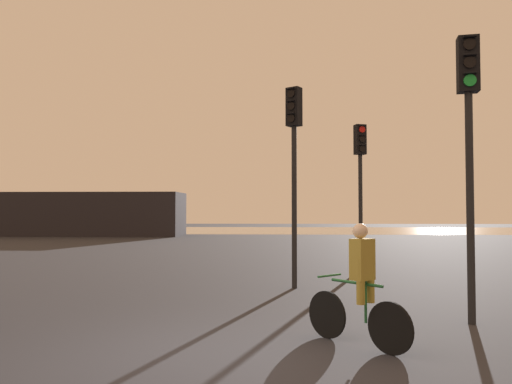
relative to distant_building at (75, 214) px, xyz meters
name	(u,v)px	position (x,y,z in m)	size (l,w,h in m)	color
ground_plane	(198,358)	(13.44, -28.84, -1.52)	(120.00, 120.00, 0.00)	#28282D
water_strip	(266,230)	(13.44, 10.00, -1.52)	(80.00, 16.00, 0.01)	#9E937F
distant_building	(75,214)	(0.00, 0.00, 0.00)	(15.29, 4.00, 3.04)	black
traffic_light_center	(294,149)	(14.80, -23.35, 1.70)	(0.40, 0.42, 4.65)	black
traffic_light_near_right	(469,124)	(17.47, -26.86, 1.66)	(0.35, 0.37, 4.58)	black
traffic_light_far_right	(360,169)	(16.91, -19.88, 1.52)	(0.38, 0.40, 4.37)	black
cyclist	(360,284)	(15.50, -28.26, -0.70)	(1.18, 1.30, 1.62)	black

